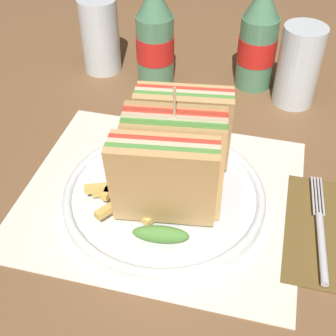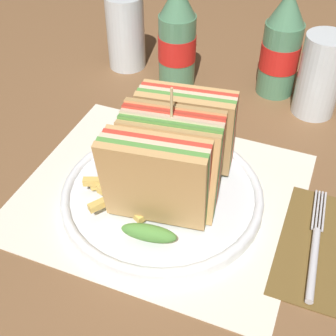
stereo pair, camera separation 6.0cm
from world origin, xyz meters
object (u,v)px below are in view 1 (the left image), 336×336
Objects in this scene: fork at (321,236)px; glass_near at (299,66)px; coke_bottle_near at (155,38)px; plate_main at (164,195)px; glass_far at (100,35)px; coke_bottle_far at (258,39)px; club_sandwich at (174,157)px.

fork is 0.31m from glass_near.
fork is 0.87× the size of coke_bottle_near.
fork is at bearing -46.30° from coke_bottle_near.
glass_near reaches higher than plate_main.
glass_far is (-0.39, 0.32, 0.06)m from fork.
coke_bottle_far is at bearing 105.65° from fork.
coke_bottle_near is (-0.10, 0.28, 0.01)m from club_sandwich.
club_sandwich reaches higher than plate_main.
coke_bottle_near is 0.17m from coke_bottle_far.
club_sandwich is at bearing -116.30° from glass_near.
plate_main is 1.99× the size of glass_near.
plate_main is at bearing -57.35° from glass_far.
fork is 0.42m from coke_bottle_near.
club_sandwich is 1.12× the size of fork.
plate_main is at bearing -175.53° from club_sandwich.
fork is 0.51m from glass_far.
fork is at bearing -6.08° from club_sandwich.
coke_bottle_near is (-0.09, 0.28, 0.07)m from plate_main.
plate_main is 0.07m from club_sandwich.
fork is 1.32× the size of glass_near.
club_sandwich is 1.48× the size of glass_far.
glass_far is at bearing 167.87° from coke_bottle_near.
coke_bottle_near reaches higher than glass_far.
coke_bottle_far is (0.08, 0.31, 0.07)m from plate_main.
coke_bottle_far is (-0.12, 0.33, 0.08)m from fork.
fork is at bearing -80.75° from glass_near.
coke_bottle_far reaches higher than glass_far.
glass_far reaches higher than fork.
coke_bottle_near is 1.51× the size of glass_far.
fork is (0.20, -0.02, -0.00)m from plate_main.
glass_near is at bearing 95.34° from fork.
plate_main is 0.20m from fork.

